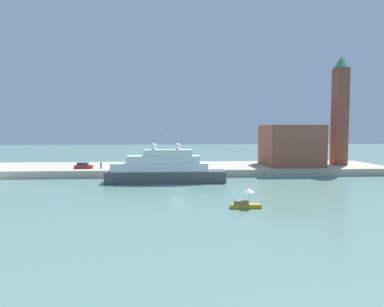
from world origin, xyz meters
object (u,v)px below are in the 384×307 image
at_px(bell_tower, 340,108).
at_px(parked_car, 83,166).
at_px(small_motorboat, 246,202).
at_px(harbor_building, 290,145).
at_px(large_yacht, 164,169).
at_px(mooring_bollard, 183,168).
at_px(person_figure, 101,165).

bearing_deg(bell_tower, parked_car, -175.54).
distance_m(small_motorboat, harbor_building, 47.30).
bearing_deg(parked_car, bell_tower, 4.46).
bearing_deg(parked_car, large_yacht, -30.97).
bearing_deg(small_motorboat, harbor_building, 63.22).
xyz_separation_m(small_motorboat, parked_car, (-32.27, 37.28, 1.50)).
bearing_deg(harbor_building, small_motorboat, -116.78).
height_order(harbor_building, parked_car, harbor_building).
bearing_deg(mooring_bollard, bell_tower, 11.43).
height_order(small_motorboat, parked_car, parked_car).
relative_size(person_figure, mooring_bollard, 2.17).
xyz_separation_m(parked_car, mooring_bollard, (24.34, -3.40, -0.22)).
distance_m(large_yacht, mooring_bollard, 9.66).
bearing_deg(bell_tower, harbor_building, -177.25).
xyz_separation_m(small_motorboat, person_figure, (-27.92, 36.81, 1.71)).
xyz_separation_m(person_figure, mooring_bollard, (19.98, -2.93, -0.42)).
height_order(large_yacht, bell_tower, bell_tower).
bearing_deg(person_figure, bell_tower, 5.20).
bearing_deg(bell_tower, large_yacht, -159.85).
bearing_deg(bell_tower, mooring_bollard, -168.57).
xyz_separation_m(small_motorboat, harbor_building, (21.13, 41.86, 6.26)).
relative_size(small_motorboat, harbor_building, 0.31).
bearing_deg(parked_car, person_figure, -6.20).
bearing_deg(harbor_building, parked_car, -175.10).
bearing_deg(person_figure, mooring_bollard, -8.34).
distance_m(large_yacht, bell_tower, 52.10).
relative_size(large_yacht, parked_car, 5.87).
xyz_separation_m(large_yacht, bell_tower, (47.01, 17.25, 14.40)).
bearing_deg(small_motorboat, bell_tower, 50.72).
xyz_separation_m(large_yacht, mooring_bollard, (4.30, 8.62, -0.65)).
height_order(large_yacht, person_figure, large_yacht).
bearing_deg(person_figure, small_motorboat, -52.82).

